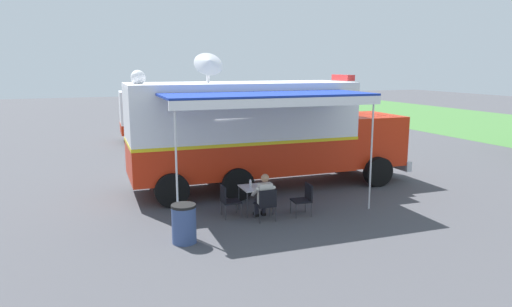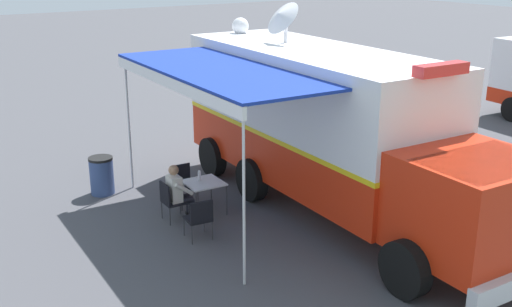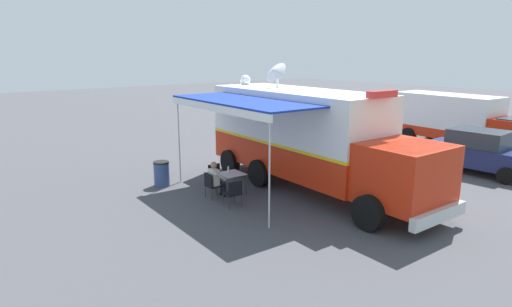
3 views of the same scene
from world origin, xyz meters
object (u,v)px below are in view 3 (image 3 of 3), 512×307
object	(u,v)px
trash_bin	(162,174)
car_behind_truck	(480,152)
water_bottle	(228,170)
folding_chair_at_table	(211,183)
folding_chair_spare_by_truck	(233,192)
seated_responder	(216,179)
folding_table	(231,175)
folding_chair_beside_table	(216,174)
command_truck	(309,136)
support_truck	(455,121)

from	to	relation	value
trash_bin	car_behind_truck	world-z (taller)	car_behind_truck
water_bottle	folding_chair_at_table	world-z (taller)	water_bottle
folding_chair_at_table	trash_bin	xyz separation A→B (m)	(0.67, -2.34, -0.06)
folding_chair_spare_by_truck	seated_responder	bearing A→B (deg)	-95.60
water_bottle	folding_chair_at_table	distance (m)	0.86
folding_table	folding_chair_at_table	xyz separation A→B (m)	(0.80, -0.02, -0.16)
folding_table	seated_responder	size ratio (longest dim) A/B	0.66
folding_chair_beside_table	seated_responder	bearing A→B (deg)	57.79
water_bottle	folding_chair_beside_table	xyz separation A→B (m)	(0.07, -0.69, -0.32)
command_truck	support_truck	xyz separation A→B (m)	(-11.02, -0.33, -0.56)
folding_chair_at_table	car_behind_truck	size ratio (longest dim) A/B	0.20
command_truck	folding_chair_spare_by_truck	xyz separation A→B (m)	(3.20, -0.12, -1.43)
water_bottle	trash_bin	xyz separation A→B (m)	(1.46, -2.21, -0.38)
support_truck	water_bottle	bearing A→B (deg)	-4.61
folding_chair_spare_by_truck	car_behind_truck	world-z (taller)	car_behind_truck
water_bottle	trash_bin	bearing A→B (deg)	-56.53
folding_chair_at_table	folding_chair_spare_by_truck	xyz separation A→B (m)	(-0.08, 1.16, 0.00)
seated_responder	support_truck	size ratio (longest dim) A/B	0.18
folding_chair_spare_by_truck	car_behind_truck	xyz separation A→B (m)	(-10.21, 2.94, 0.37)
water_bottle	folding_chair_spare_by_truck	bearing A→B (deg)	61.41
water_bottle	support_truck	xyz separation A→B (m)	(-13.51, 1.09, 0.55)
command_truck	trash_bin	distance (m)	5.56
water_bottle	trash_bin	size ratio (longest dim) A/B	0.25
folding_chair_at_table	seated_responder	distance (m)	0.23
water_bottle	folding_chair_spare_by_truck	distance (m)	1.52
folding_chair_spare_by_truck	command_truck	bearing A→B (deg)	177.91
command_truck	folding_chair_spare_by_truck	size ratio (longest dim) A/B	11.00
support_truck	car_behind_truck	bearing A→B (deg)	38.17
command_truck	car_behind_truck	size ratio (longest dim) A/B	2.23
command_truck	trash_bin	xyz separation A→B (m)	(3.94, -3.62, -1.49)
folding_chair_beside_table	car_behind_truck	bearing A→B (deg)	152.76
water_bottle	seated_responder	size ratio (longest dim) A/B	0.18
folding_chair_at_table	seated_responder	bearing A→B (deg)	177.89
folding_chair_spare_by_truck	car_behind_truck	bearing A→B (deg)	163.96
water_bottle	trash_bin	world-z (taller)	water_bottle
folding_chair_beside_table	seated_responder	distance (m)	1.00
command_truck	folding_chair_beside_table	distance (m)	3.61
folding_chair_beside_table	folding_chair_spare_by_truck	size ratio (longest dim) A/B	1.00
command_truck	support_truck	world-z (taller)	command_truck
folding_chair_beside_table	support_truck	world-z (taller)	support_truck
folding_table	support_truck	world-z (taller)	support_truck
command_truck	folding_chair_beside_table	xyz separation A→B (m)	(2.56, -2.11, -1.43)
folding_chair_beside_table	folding_chair_at_table	bearing A→B (deg)	49.21
folding_chair_beside_table	folding_table	bearing A→B (deg)	95.65
folding_chair_at_table	support_truck	xyz separation A→B (m)	(-14.29, 0.95, 0.87)
folding_chair_spare_by_truck	trash_bin	distance (m)	3.59
folding_chair_at_table	folding_chair_spare_by_truck	distance (m)	1.17
command_truck	folding_chair_at_table	bearing A→B (deg)	-21.38
seated_responder	car_behind_truck	xyz separation A→B (m)	(-10.10, 4.09, 0.23)
folding_chair_at_table	support_truck	world-z (taller)	support_truck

